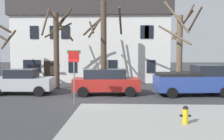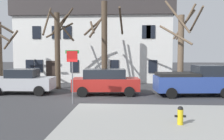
{
  "view_description": "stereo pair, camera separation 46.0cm",
  "coord_description": "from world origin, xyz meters",
  "px_view_note": "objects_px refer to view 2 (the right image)",
  "views": [
    {
      "loc": [
        1.68,
        -13.67,
        2.83
      ],
      "look_at": [
        1.03,
        3.02,
        1.64
      ],
      "focal_mm": 37.95,
      "sensor_mm": 36.0,
      "label": 1
    },
    {
      "loc": [
        2.14,
        -13.64,
        2.83
      ],
      "look_at": [
        1.03,
        3.02,
        1.64
      ],
      "focal_mm": 37.95,
      "sensor_mm": 36.0,
      "label": 2
    }
  ],
  "objects_px": {
    "building_main": "(96,40)",
    "tree_bare_mid": "(58,46)",
    "tree_bare_far": "(104,42)",
    "car_silver_sedan": "(23,81)",
    "bicycle_leaning": "(29,83)",
    "tree_bare_end": "(181,45)",
    "fire_hydrant": "(180,115)",
    "car_red_wagon": "(105,81)",
    "street_sign_pole": "(72,67)",
    "pickup_truck_blue": "(194,81)"
  },
  "relations": [
    {
      "from": "building_main",
      "to": "street_sign_pole",
      "type": "bearing_deg",
      "value": -88.2
    },
    {
      "from": "street_sign_pole",
      "to": "car_red_wagon",
      "type": "bearing_deg",
      "value": 63.06
    },
    {
      "from": "tree_bare_far",
      "to": "building_main",
      "type": "bearing_deg",
      "value": 102.79
    },
    {
      "from": "building_main",
      "to": "pickup_truck_blue",
      "type": "distance_m",
      "value": 13.07
    },
    {
      "from": "building_main",
      "to": "car_silver_sedan",
      "type": "xyz_separation_m",
      "value": [
        -3.84,
        -9.87,
        -3.44
      ]
    },
    {
      "from": "building_main",
      "to": "bicycle_leaning",
      "type": "relative_size",
      "value": 8.97
    },
    {
      "from": "tree_bare_far",
      "to": "tree_bare_end",
      "type": "relative_size",
      "value": 1.01
    },
    {
      "from": "bicycle_leaning",
      "to": "tree_bare_mid",
      "type": "bearing_deg",
      "value": -4.67
    },
    {
      "from": "car_silver_sedan",
      "to": "car_red_wagon",
      "type": "bearing_deg",
      "value": -0.5
    },
    {
      "from": "car_silver_sedan",
      "to": "fire_hydrant",
      "type": "relative_size",
      "value": 6.06
    },
    {
      "from": "building_main",
      "to": "fire_hydrant",
      "type": "bearing_deg",
      "value": -72.02
    },
    {
      "from": "tree_bare_mid",
      "to": "car_red_wagon",
      "type": "bearing_deg",
      "value": -32.79
    },
    {
      "from": "building_main",
      "to": "bicycle_leaning",
      "type": "bearing_deg",
      "value": -122.7
    },
    {
      "from": "tree_bare_mid",
      "to": "street_sign_pole",
      "type": "bearing_deg",
      "value": -66.19
    },
    {
      "from": "tree_bare_far",
      "to": "car_silver_sedan",
      "type": "height_order",
      "value": "tree_bare_far"
    },
    {
      "from": "fire_hydrant",
      "to": "bicycle_leaning",
      "type": "distance_m",
      "value": 13.98
    },
    {
      "from": "fire_hydrant",
      "to": "street_sign_pole",
      "type": "bearing_deg",
      "value": 142.6
    },
    {
      "from": "building_main",
      "to": "tree_bare_mid",
      "type": "bearing_deg",
      "value": -105.97
    },
    {
      "from": "tree_bare_end",
      "to": "car_silver_sedan",
      "type": "bearing_deg",
      "value": -164.79
    },
    {
      "from": "tree_bare_far",
      "to": "pickup_truck_blue",
      "type": "relative_size",
      "value": 1.33
    },
    {
      "from": "tree_bare_end",
      "to": "bicycle_leaning",
      "type": "xyz_separation_m",
      "value": [
        -12.26,
        -0.38,
        -3.08
      ]
    },
    {
      "from": "tree_bare_far",
      "to": "car_red_wagon",
      "type": "distance_m",
      "value": 4.14
    },
    {
      "from": "tree_bare_far",
      "to": "bicycle_leaning",
      "type": "xyz_separation_m",
      "value": [
        -6.13,
        -0.21,
        -3.35
      ]
    },
    {
      "from": "building_main",
      "to": "fire_hydrant",
      "type": "relative_size",
      "value": 22.19
    },
    {
      "from": "bicycle_leaning",
      "to": "street_sign_pole",
      "type": "bearing_deg",
      "value": -49.74
    },
    {
      "from": "car_red_wagon",
      "to": "street_sign_pole",
      "type": "relative_size",
      "value": 1.54
    },
    {
      "from": "tree_bare_mid",
      "to": "tree_bare_end",
      "type": "distance_m",
      "value": 9.81
    },
    {
      "from": "tree_bare_far",
      "to": "street_sign_pole",
      "type": "distance_m",
      "value": 6.4
    },
    {
      "from": "car_silver_sedan",
      "to": "bicycle_leaning",
      "type": "bearing_deg",
      "value": 104.56
    },
    {
      "from": "tree_bare_far",
      "to": "bicycle_leaning",
      "type": "distance_m",
      "value": 6.99
    },
    {
      "from": "tree_bare_far",
      "to": "street_sign_pole",
      "type": "height_order",
      "value": "tree_bare_far"
    },
    {
      "from": "fire_hydrant",
      "to": "car_silver_sedan",
      "type": "bearing_deg",
      "value": 143.17
    },
    {
      "from": "tree_bare_far",
      "to": "fire_hydrant",
      "type": "relative_size",
      "value": 9.79
    },
    {
      "from": "pickup_truck_blue",
      "to": "bicycle_leaning",
      "type": "bearing_deg",
      "value": 167.37
    },
    {
      "from": "building_main",
      "to": "tree_bare_far",
      "type": "distance_m",
      "value": 7.1
    },
    {
      "from": "tree_bare_mid",
      "to": "fire_hydrant",
      "type": "distance_m",
      "value": 12.52
    },
    {
      "from": "tree_bare_end",
      "to": "street_sign_pole",
      "type": "distance_m",
      "value": 9.69
    },
    {
      "from": "tree_bare_mid",
      "to": "car_red_wagon",
      "type": "height_order",
      "value": "tree_bare_mid"
    },
    {
      "from": "building_main",
      "to": "tree_bare_mid",
      "type": "height_order",
      "value": "building_main"
    },
    {
      "from": "building_main",
      "to": "tree_bare_end",
      "type": "height_order",
      "value": "building_main"
    },
    {
      "from": "street_sign_pole",
      "to": "bicycle_leaning",
      "type": "relative_size",
      "value": 1.71
    },
    {
      "from": "building_main",
      "to": "pickup_truck_blue",
      "type": "relative_size",
      "value": 3.02
    },
    {
      "from": "tree_bare_far",
      "to": "fire_hydrant",
      "type": "height_order",
      "value": "tree_bare_far"
    },
    {
      "from": "tree_bare_mid",
      "to": "pickup_truck_blue",
      "type": "distance_m",
      "value": 10.58
    },
    {
      "from": "tree_bare_mid",
      "to": "street_sign_pole",
      "type": "relative_size",
      "value": 2.18
    },
    {
      "from": "car_red_wagon",
      "to": "fire_hydrant",
      "type": "relative_size",
      "value": 6.51
    },
    {
      "from": "car_silver_sedan",
      "to": "pickup_truck_blue",
      "type": "bearing_deg",
      "value": -0.12
    },
    {
      "from": "fire_hydrant",
      "to": "pickup_truck_blue",
      "type": "bearing_deg",
      "value": 70.93
    },
    {
      "from": "pickup_truck_blue",
      "to": "street_sign_pole",
      "type": "height_order",
      "value": "street_sign_pole"
    },
    {
      "from": "tree_bare_end",
      "to": "pickup_truck_blue",
      "type": "height_order",
      "value": "tree_bare_end"
    }
  ]
}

